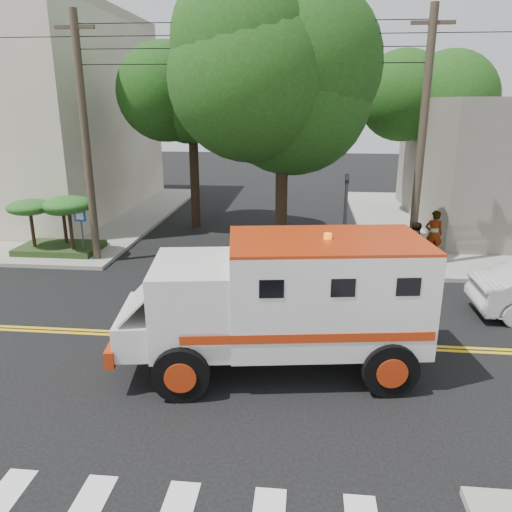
# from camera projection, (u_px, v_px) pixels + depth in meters

# --- Properties ---
(ground) EXTENTS (100.00, 100.00, 0.00)m
(ground) POSITION_uv_depth(u_px,v_px,m) (210.00, 338.00, 13.19)
(ground) COLOR black
(ground) RESTS_ON ground
(sidewalk_nw) EXTENTS (17.00, 17.00, 0.15)m
(sidewalk_nw) POSITION_uv_depth(u_px,v_px,m) (14.00, 214.00, 27.30)
(sidewalk_nw) COLOR gray
(sidewalk_nw) RESTS_ON ground
(utility_pole_left) EXTENTS (0.28, 0.28, 9.00)m
(utility_pole_left) POSITION_uv_depth(u_px,v_px,m) (86.00, 144.00, 18.10)
(utility_pole_left) COLOR #382D23
(utility_pole_left) RESTS_ON ground
(utility_pole_right) EXTENTS (0.28, 0.28, 9.00)m
(utility_pole_right) POSITION_uv_depth(u_px,v_px,m) (421.00, 146.00, 17.13)
(utility_pole_right) COLOR #382D23
(utility_pole_right) RESTS_ON ground
(tree_main) EXTENTS (6.08, 5.70, 9.85)m
(tree_main) POSITION_uv_depth(u_px,v_px,m) (296.00, 63.00, 16.76)
(tree_main) COLOR black
(tree_main) RESTS_ON ground
(tree_left) EXTENTS (4.48, 4.20, 7.70)m
(tree_left) POSITION_uv_depth(u_px,v_px,m) (198.00, 107.00, 22.94)
(tree_left) COLOR black
(tree_left) RESTS_ON ground
(tree_right) EXTENTS (4.80, 4.50, 8.20)m
(tree_right) POSITION_uv_depth(u_px,v_px,m) (435.00, 99.00, 25.50)
(tree_right) COLOR black
(tree_right) RESTS_ON ground
(traffic_signal) EXTENTS (0.15, 0.18, 3.60)m
(traffic_signal) POSITION_uv_depth(u_px,v_px,m) (345.00, 213.00, 17.48)
(traffic_signal) COLOR #3F3F42
(traffic_signal) RESTS_ON ground
(accessibility_sign) EXTENTS (0.45, 0.10, 2.02)m
(accessibility_sign) POSITION_uv_depth(u_px,v_px,m) (81.00, 226.00, 19.25)
(accessibility_sign) COLOR #3F3F42
(accessibility_sign) RESTS_ON ground
(palm_planter) EXTENTS (3.52, 2.63, 2.36)m
(palm_planter) POSITION_uv_depth(u_px,v_px,m) (56.00, 216.00, 19.71)
(palm_planter) COLOR #1E3314
(palm_planter) RESTS_ON sidewalk_nw
(armored_truck) EXTENTS (7.15, 3.56, 3.13)m
(armored_truck) POSITION_uv_depth(u_px,v_px,m) (286.00, 297.00, 11.22)
(armored_truck) COLOR silver
(armored_truck) RESTS_ON ground
(pedestrian_a) EXTENTS (0.69, 0.45, 1.88)m
(pedestrian_a) POSITION_uv_depth(u_px,v_px,m) (434.00, 234.00, 19.18)
(pedestrian_a) COLOR gray
(pedestrian_a) RESTS_ON sidewalk_ne
(pedestrian_b) EXTENTS (0.91, 0.72, 1.85)m
(pedestrian_b) POSITION_uv_depth(u_px,v_px,m) (413.00, 248.00, 17.49)
(pedestrian_b) COLOR gray
(pedestrian_b) RESTS_ON sidewalk_ne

